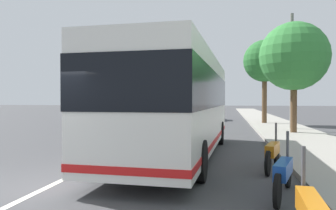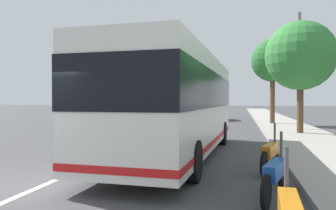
% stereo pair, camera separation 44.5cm
% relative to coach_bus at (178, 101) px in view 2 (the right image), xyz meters
% --- Properties ---
extents(ground_plane, '(220.00, 220.00, 0.00)m').
position_rel_coach_bus_xyz_m(ground_plane, '(-4.62, 2.26, -1.92)').
color(ground_plane, '#424244').
extents(sidewalk_curb, '(110.00, 3.60, 0.14)m').
position_rel_coach_bus_xyz_m(sidewalk_curb, '(5.38, -5.19, -1.85)').
color(sidewalk_curb, '#9E998E').
rests_on(sidewalk_curb, ground).
extents(lane_divider_line, '(110.00, 0.16, 0.01)m').
position_rel_coach_bus_xyz_m(lane_divider_line, '(5.38, 2.26, -1.91)').
color(lane_divider_line, silver).
rests_on(lane_divider_line, ground).
extents(coach_bus, '(10.70, 3.10, 3.37)m').
position_rel_coach_bus_xyz_m(coach_bus, '(0.00, 0.00, 0.00)').
color(coach_bus, silver).
rests_on(coach_bus, ground).
extents(motorcycle_by_tree, '(2.16, 0.70, 1.26)m').
position_rel_coach_bus_xyz_m(motorcycle_by_tree, '(-4.31, -2.79, -1.45)').
color(motorcycle_by_tree, black).
rests_on(motorcycle_by_tree, ground).
extents(motorcycle_mid_row, '(2.19, 0.68, 1.27)m').
position_rel_coach_bus_xyz_m(motorcycle_mid_row, '(-1.72, -2.92, -1.44)').
color(motorcycle_mid_row, black).
rests_on(motorcycle_mid_row, ground).
extents(car_oncoming, '(4.23, 1.82, 1.58)m').
position_rel_coach_bus_xyz_m(car_oncoming, '(20.76, 0.21, -1.16)').
color(car_oncoming, navy).
rests_on(car_oncoming, ground).
extents(car_behind_bus, '(4.04, 2.02, 1.42)m').
position_rel_coach_bus_xyz_m(car_behind_bus, '(34.11, 4.69, -1.23)').
color(car_behind_bus, red).
rests_on(car_behind_bus, ground).
extents(roadside_tree_mid_block, '(3.81, 3.81, 6.30)m').
position_rel_coach_bus_xyz_m(roadside_tree_mid_block, '(8.04, -5.31, 2.46)').
color(roadside_tree_mid_block, brown).
rests_on(roadside_tree_mid_block, ground).
extents(roadside_tree_far_block, '(3.32, 3.32, 6.71)m').
position_rel_coach_bus_xyz_m(roadside_tree_far_block, '(15.62, -4.53, 3.09)').
color(roadside_tree_far_block, brown).
rests_on(roadside_tree_far_block, ground).
extents(utility_pole, '(0.21, 0.21, 7.45)m').
position_rel_coach_bus_xyz_m(utility_pole, '(10.68, -5.67, 1.81)').
color(utility_pole, slate).
rests_on(utility_pole, ground).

